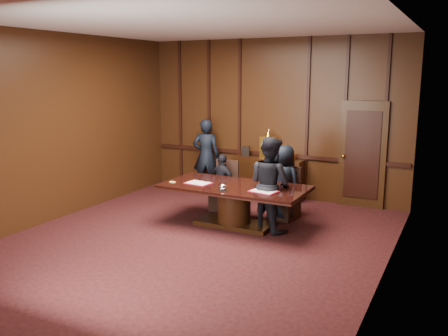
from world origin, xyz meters
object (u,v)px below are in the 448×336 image
object	(u,v)px
conference_table	(234,199)
witness_left	(206,156)
signatory_right	(284,183)
sideboard	(268,176)
signatory_left	(223,183)
witness_right	(270,184)

from	to	relation	value
conference_table	witness_left	world-z (taller)	witness_left
signatory_right	witness_left	world-z (taller)	witness_left
sideboard	signatory_left	size ratio (longest dim) A/B	1.38
conference_table	signatory_right	world-z (taller)	signatory_right
signatory_left	witness_right	bearing A→B (deg)	166.93
sideboard	signatory_right	bearing A→B (deg)	-57.33
conference_table	witness_left	size ratio (longest dim) A/B	1.53
witness_right	conference_table	bearing A→B (deg)	32.36
sideboard	signatory_left	xyz separation A→B (m)	(-0.43, -1.36, 0.09)
signatory_left	witness_right	size ratio (longest dim) A/B	0.69
witness_left	signatory_right	bearing A→B (deg)	135.71
signatory_right	witness_right	distance (m)	0.72
signatory_left	signatory_right	world-z (taller)	signatory_right
conference_table	witness_left	xyz separation A→B (m)	(-1.70, 2.00, 0.35)
signatory_left	signatory_right	distance (m)	1.31
witness_left	signatory_left	bearing A→B (deg)	113.99
witness_right	signatory_right	bearing A→B (deg)	-65.42
conference_table	witness_right	distance (m)	0.74
witness_left	witness_right	world-z (taller)	witness_left
signatory_right	witness_right	xyz separation A→B (m)	(0.00, -0.71, 0.12)
signatory_left	witness_left	world-z (taller)	witness_left
sideboard	conference_table	xyz separation A→B (m)	(0.22, -2.16, 0.02)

